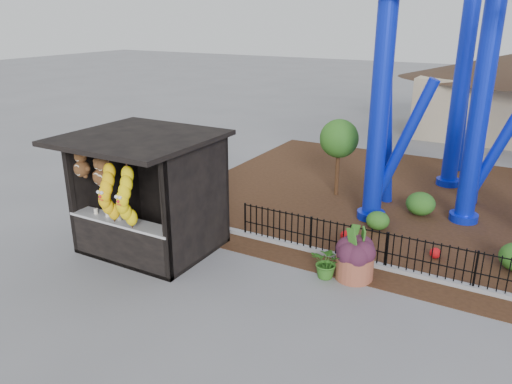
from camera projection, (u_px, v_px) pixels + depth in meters
The scene contains 9 objects.
ground at pixel (223, 296), 11.09m from camera, with size 120.00×120.00×0.00m, color slate.
mulch_bed at pixel (467, 212), 15.80m from camera, with size 18.00×12.00×0.02m, color #331E11.
curb at pixel (436, 279), 11.68m from camera, with size 18.00×0.18×0.12m, color gray.
prize_booth at pixel (142, 197), 12.72m from camera, with size 3.50×3.40×3.12m.
picket_fence at pixel (480, 272), 11.11m from camera, with size 12.20×0.06×1.00m, color black, non-canonical shape.
terracotta_planter at pixel (354, 267), 11.77m from camera, with size 0.89×0.89×0.59m, color brown.
planter_foliage at pixel (356, 243), 11.56m from camera, with size 0.70×0.70×0.64m, color #361526.
potted_plant at pixel (327, 262), 11.75m from camera, with size 0.73×0.63×0.81m, color #245418.
landscaping at pixel (478, 232), 13.58m from camera, with size 7.32×3.67×0.71m.
Camera 1 is at (5.40, -8.05, 5.92)m, focal length 35.00 mm.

